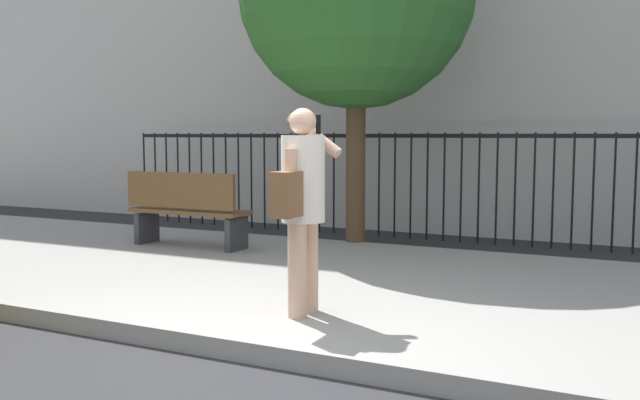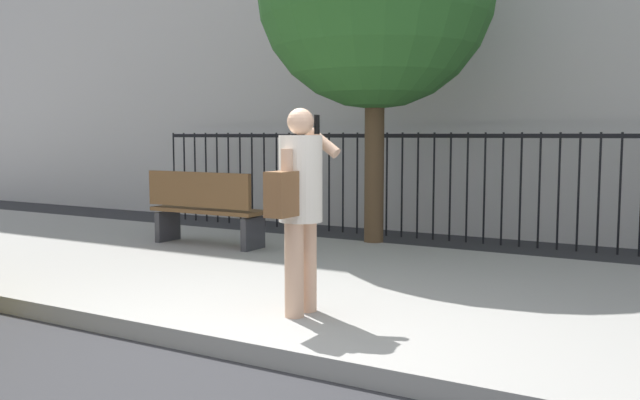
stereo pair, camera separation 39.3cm
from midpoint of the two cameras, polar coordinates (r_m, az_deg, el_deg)
name	(u,v)px [view 1 (the left image)]	position (r m, az deg, el deg)	size (l,w,h in m)	color
ground_plane	(257,366)	(4.78, -7.72, -13.66)	(60.00, 60.00, 0.00)	#28282B
sidewalk	(376,289)	(6.62, 3.00, -7.50)	(28.00, 4.40, 0.15)	gray
iron_fence	(470,173)	(9.98, 11.40, 2.26)	(12.03, 0.04, 1.60)	black
pedestrian_on_phone	(301,196)	(5.26, -3.71, 0.29)	(0.47, 0.65, 1.62)	tan
street_bench	(186,208)	(8.71, -12.47, -0.65)	(1.60, 0.45, 0.95)	brown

